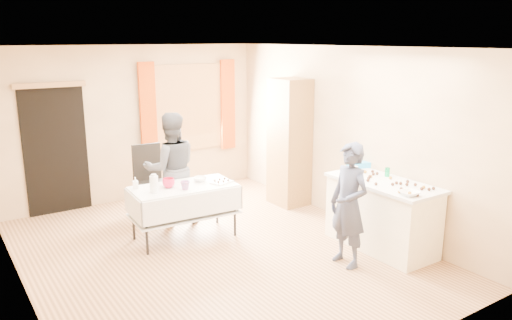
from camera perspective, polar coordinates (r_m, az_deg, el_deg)
floor at (r=6.63m, az=-4.59°, el=-10.48°), size 4.50×5.50×0.02m
ceiling at (r=6.04m, az=-5.08°, el=12.80°), size 4.50×5.50×0.02m
wall_back at (r=8.68m, az=-13.74°, el=4.06°), size 4.50×0.02×2.60m
wall_front at (r=4.11m, az=14.35°, el=-6.73°), size 4.50×0.02×2.60m
wall_left at (r=5.52m, az=-25.81°, el=-2.43°), size 0.02×5.50×2.60m
wall_right at (r=7.54m, az=10.38°, el=2.79°), size 0.02×5.50×2.60m
window_frame at (r=9.00m, az=-7.72°, el=5.96°), size 1.32×0.06×1.52m
window_pane at (r=8.99m, az=-7.68°, el=5.95°), size 1.20×0.02×1.40m
curtain_left at (r=8.64m, az=-12.23°, el=5.45°), size 0.28×0.06×1.65m
curtain_right at (r=9.32m, az=-3.26°, el=6.33°), size 0.28×0.06×1.65m
doorway at (r=8.36m, az=-21.91°, el=1.00°), size 0.95×0.04×2.00m
door_lintel at (r=8.19m, az=-22.51°, el=7.93°), size 1.05×0.06×0.08m
cabinet at (r=8.19m, az=3.83°, el=2.02°), size 0.50×0.60×2.08m
counter at (r=6.78m, az=14.16°, el=-6.09°), size 0.71×1.50×0.91m
party_table at (r=6.95m, az=-8.21°, el=-5.34°), size 1.47×0.82×0.75m
chair at (r=7.99m, az=-11.78°, el=-3.83°), size 0.47×0.47×1.10m
girl at (r=6.10m, az=10.57°, el=-5.08°), size 0.56×0.36×1.52m
woman at (r=7.46m, az=-9.66°, el=-0.96°), size 1.11×1.02×1.67m
soda_can at (r=6.87m, az=14.78°, el=-1.34°), size 0.09×0.09×0.12m
mixing_bowl at (r=6.13m, az=17.14°, el=-3.66°), size 0.29×0.29×0.05m
foam_block at (r=6.99m, az=10.89°, el=-1.03°), size 0.16×0.12×0.08m
blue_basket at (r=7.28m, az=11.64°, el=-0.48°), size 0.35×0.29×0.08m
pitcher at (r=6.61m, az=-11.57°, el=-2.73°), size 0.11×0.11×0.22m
cup_red at (r=6.80m, az=-9.96°, el=-2.60°), size 0.25×0.25×0.13m
cup_rainbow at (r=6.68m, az=-8.11°, el=-2.90°), size 0.14×0.14×0.12m
small_bowl at (r=7.05m, az=-6.42°, el=-2.19°), size 0.22×0.22×0.06m
pastry_tray at (r=6.95m, az=-3.96°, el=-2.52°), size 0.32×0.27×0.02m
bottle at (r=6.84m, az=-13.62°, el=-2.56°), size 0.11×0.11×0.16m
cake_balls at (r=6.57m, az=14.86°, el=-2.38°), size 0.52×1.14×0.04m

